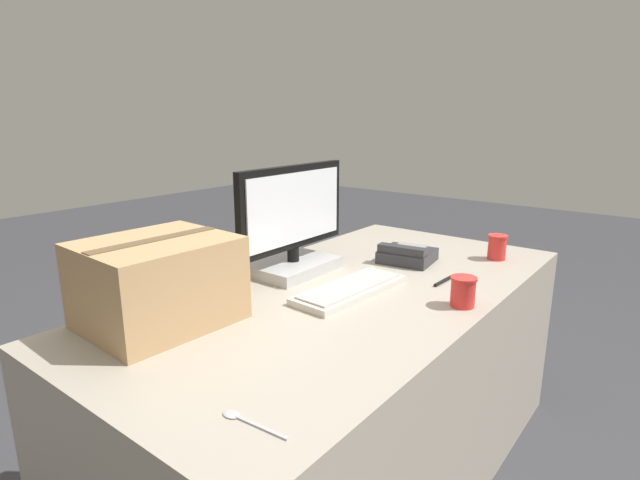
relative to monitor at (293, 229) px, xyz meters
The scene contains 10 objects.
ground_plane 0.92m from the monitor, 95.24° to the right, with size 12.00×12.00×0.00m, color #38383D.
office_desk 0.58m from the monitor, 95.24° to the right, with size 1.80×0.90×0.72m.
monitor is the anchor object (origin of this frame).
keyboard 0.33m from the monitor, 101.13° to the right, with size 0.44×0.18×0.03m.
desk_phone 0.48m from the monitor, 36.27° to the right, with size 0.21×0.22×0.08m.
paper_cup_left 0.64m from the monitor, 84.75° to the right, with size 0.08×0.08×0.09m.
paper_cup_right 0.83m from the monitor, 40.68° to the right, with size 0.08×0.08×0.10m.
spoon 0.94m from the monitor, 145.08° to the right, with size 0.03×0.16×0.00m.
cardboard_box 0.58m from the monitor, behind, with size 0.40×0.34×0.24m.
pen_marker 0.56m from the monitor, 64.89° to the right, with size 0.13×0.02×0.01m.
Camera 1 is at (-1.31, -0.90, 1.29)m, focal length 28.00 mm.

